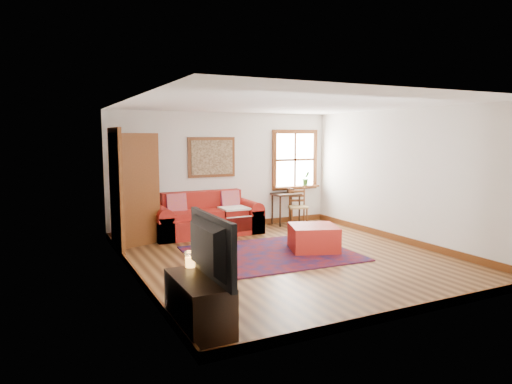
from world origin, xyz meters
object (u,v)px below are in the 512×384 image
media_cabinet (199,305)px  red_ottoman (313,238)px  red_leather_sofa (206,220)px  side_table (286,199)px  ladder_back_chair (298,205)px

media_cabinet → red_ottoman: bearing=38.1°
red_leather_sofa → red_ottoman: red_leather_sofa is taller
side_table → media_cabinet: side_table is taller
red_leather_sofa → side_table: 2.00m
red_leather_sofa → media_cabinet: size_ratio=2.18×
side_table → ladder_back_chair: size_ratio=0.85×
side_table → ladder_back_chair: ladder_back_chair is taller
red_leather_sofa → red_ottoman: (1.21, -2.11, -0.06)m
red_ottoman → side_table: bearing=91.5°
red_ottoman → red_leather_sofa: bearing=139.7°
ladder_back_chair → media_cabinet: (-3.84, -4.35, -0.18)m
red_leather_sofa → ladder_back_chair: bearing=-0.7°
red_ottoman → media_cabinet: bearing=-122.1°
ladder_back_chair → media_cabinet: 5.80m
red_ottoman → ladder_back_chair: size_ratio=0.93×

